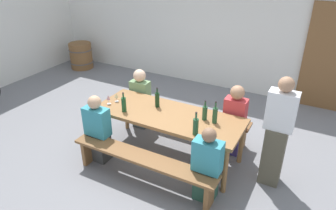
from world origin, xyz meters
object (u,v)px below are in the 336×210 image
at_px(seated_guest_far_0, 141,99).
at_px(seated_guest_near_0, 98,131).
at_px(standing_host, 277,135).
at_px(tasting_table, 168,118).
at_px(wine_bottle_2, 215,115).
at_px(seated_guest_near_1, 207,167).
at_px(wine_bottle_1, 157,100).
at_px(wine_barrel, 81,56).
at_px(bench_far, 188,116).
at_px(wine_bottle_3, 124,104).
at_px(bench_near, 143,162).
at_px(wine_glass_0, 116,96).
at_px(wine_glass_1, 108,98).
at_px(seated_guest_far_1, 234,121).
at_px(wooden_door, 328,59).
at_px(wine_bottle_0, 205,113).
at_px(wine_bottle_4, 196,126).

bearing_deg(seated_guest_far_0, seated_guest_near_0, -0.44).
bearing_deg(standing_host, tasting_table, 5.46).
relative_size(wine_bottle_2, seated_guest_near_1, 0.31).
xyz_separation_m(wine_bottle_1, wine_barrel, (-3.75, 2.30, -0.53)).
xyz_separation_m(bench_far, wine_bottle_1, (-0.26, -0.61, 0.51)).
bearing_deg(seated_guest_near_1, seated_guest_far_0, 56.31).
bearing_deg(wine_bottle_3, standing_host, 10.19).
bearing_deg(bench_near, wine_glass_0, 142.67).
bearing_deg(standing_host, wine_glass_1, 6.89).
bearing_deg(seated_guest_near_1, standing_host, -42.75).
relative_size(bench_near, wine_glass_0, 14.79).
relative_size(bench_near, seated_guest_far_1, 1.86).
xyz_separation_m(seated_guest_near_0, standing_host, (2.43, 0.73, 0.26)).
xyz_separation_m(seated_guest_far_1, standing_host, (0.69, -0.43, 0.20)).
height_order(tasting_table, standing_host, standing_host).
height_order(seated_guest_near_0, seated_guest_far_1, seated_guest_far_1).
relative_size(bench_far, seated_guest_far_1, 1.86).
bearing_deg(wooden_door, wine_bottle_1, -127.71).
xyz_separation_m(wine_bottle_0, seated_guest_near_1, (0.33, -0.69, -0.36)).
distance_m(bench_far, seated_guest_far_0, 0.91).
height_order(wine_bottle_4, seated_guest_far_1, seated_guest_far_1).
relative_size(wine_bottle_0, seated_guest_far_0, 0.27).
bearing_deg(wine_glass_0, wine_barrel, 141.49).
relative_size(wine_bottle_1, wine_glass_0, 2.20).
distance_m(wine_bottle_4, wine_barrel, 5.37).
bearing_deg(wine_glass_0, wine_bottle_4, -10.94).
bearing_deg(standing_host, wine_glass_0, 4.01).
bearing_deg(bench_near, bench_far, 90.00).
bearing_deg(seated_guest_far_0, wine_bottle_3, 16.97).
relative_size(bench_near, bench_far, 1.00).
bearing_deg(standing_host, seated_guest_far_1, -32.09).
distance_m(wooden_door, seated_guest_far_0, 3.71).
bearing_deg(wine_bottle_2, bench_far, 137.40).
xyz_separation_m(bench_near, wine_bottle_2, (0.70, 0.82, 0.51)).
height_order(bench_far, wine_bottle_2, wine_bottle_2).
distance_m(tasting_table, wine_bottle_4, 0.69).
relative_size(wine_bottle_2, wine_glass_1, 2.13).
height_order(wine_bottle_0, wine_barrel, wine_bottle_0).
relative_size(tasting_table, wine_glass_1, 14.45).
xyz_separation_m(wine_bottle_4, seated_guest_far_0, (-1.46, 0.90, -0.33)).
relative_size(tasting_table, seated_guest_near_1, 2.13).
bearing_deg(wooden_door, seated_guest_near_1, -106.61).
height_order(bench_near, seated_guest_near_1, seated_guest_near_1).
xyz_separation_m(wine_bottle_1, wine_bottle_4, (0.84, -0.45, -0.00)).
xyz_separation_m(tasting_table, wine_glass_0, (-0.93, -0.03, 0.17)).
bearing_deg(standing_host, wine_bottle_0, 2.44).
height_order(bench_near, wine_bottle_4, wine_bottle_4).
xyz_separation_m(wooden_door, bench_far, (-1.93, -2.22, -0.69)).
xyz_separation_m(wine_bottle_2, seated_guest_far_0, (-1.58, 0.49, -0.34)).
bearing_deg(wine_bottle_4, wine_barrel, 149.16).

